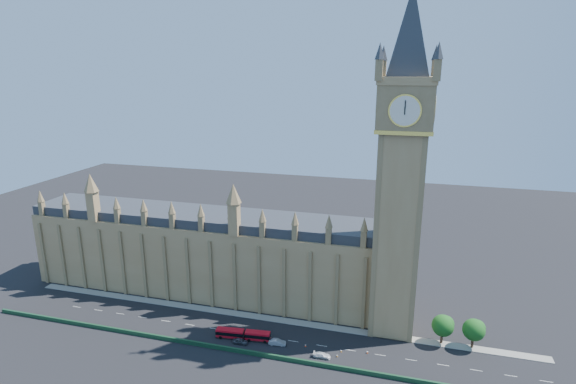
% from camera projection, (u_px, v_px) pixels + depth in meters
% --- Properties ---
extents(ground, '(400.00, 400.00, 0.00)m').
position_uv_depth(ground, '(253.00, 335.00, 129.00)').
color(ground, black).
rests_on(ground, ground).
extents(palace_westminster, '(120.00, 20.00, 28.00)m').
position_uv_depth(palace_westminster, '(204.00, 252.00, 152.18)').
color(palace_westminster, '#9A784A').
rests_on(palace_westminster, ground).
extents(elizabeth_tower, '(20.59, 20.59, 105.00)m').
position_uv_depth(elizabeth_tower, '(403.00, 145.00, 118.02)').
color(elizabeth_tower, '#9A784A').
rests_on(elizabeth_tower, ground).
extents(bridge_parapet, '(160.00, 0.60, 1.20)m').
position_uv_depth(bridge_parapet, '(242.00, 351.00, 120.47)').
color(bridge_parapet, '#1E4C2D').
rests_on(bridge_parapet, ground).
extents(kerb_north, '(160.00, 3.00, 0.16)m').
position_uv_depth(kerb_north, '(263.00, 318.00, 137.82)').
color(kerb_north, gray).
rests_on(kerb_north, ground).
extents(tree_east_near, '(6.00, 6.00, 8.50)m').
position_uv_depth(tree_east_near, '(444.00, 325.00, 123.64)').
color(tree_east_near, '#382619').
rests_on(tree_east_near, ground).
extents(tree_east_far, '(6.00, 6.00, 8.50)m').
position_uv_depth(tree_east_far, '(475.00, 329.00, 121.61)').
color(tree_east_far, '#382619').
rests_on(tree_east_far, ground).
extents(red_bus, '(15.69, 3.82, 2.64)m').
position_uv_depth(red_bus, '(243.00, 335.00, 126.70)').
color(red_bus, red).
rests_on(red_bus, ground).
extents(car_grey, '(4.37, 1.84, 1.48)m').
position_uv_depth(car_grey, '(240.00, 341.00, 124.73)').
color(car_grey, '#44454C').
rests_on(car_grey, ground).
extents(car_silver, '(4.93, 2.11, 1.58)m').
position_uv_depth(car_silver, '(277.00, 342.00, 124.11)').
color(car_silver, '#A1A2A8').
rests_on(car_silver, ground).
extents(car_white, '(4.70, 2.09, 1.34)m').
position_uv_depth(car_white, '(322.00, 355.00, 118.65)').
color(car_white, silver).
rests_on(car_white, ground).
extents(cone_a, '(0.58, 0.58, 0.75)m').
position_uv_depth(cone_a, '(305.00, 345.00, 123.39)').
color(cone_a, black).
rests_on(cone_a, ground).
extents(cone_b, '(0.52, 0.52, 0.65)m').
position_uv_depth(cone_b, '(337.00, 356.00, 119.05)').
color(cone_b, black).
rests_on(cone_b, ground).
extents(cone_c, '(0.52, 0.52, 0.64)m').
position_uv_depth(cone_c, '(341.00, 351.00, 121.07)').
color(cone_c, black).
rests_on(cone_c, ground).
extents(cone_d, '(0.55, 0.55, 0.72)m').
position_uv_depth(cone_d, '(367.00, 352.00, 120.54)').
color(cone_d, black).
rests_on(cone_d, ground).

